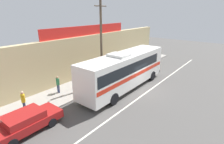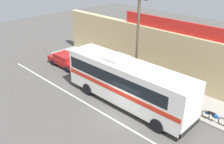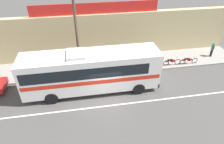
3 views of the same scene
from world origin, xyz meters
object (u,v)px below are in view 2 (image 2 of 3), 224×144
object	(u,v)px
intercity_bus	(126,81)
pedestrian_by_curb	(87,53)
motorcycle_purple	(184,103)
utility_pole	(137,42)
parked_car	(66,60)
motorcycle_red	(214,116)
pedestrian_far_right	(117,61)

from	to	relation	value
intercity_bus	pedestrian_by_curb	bearing A→B (deg)	158.90
intercity_bus	motorcycle_purple	bearing A→B (deg)	33.95
intercity_bus	utility_pole	distance (m)	3.38
parked_car	motorcycle_red	size ratio (longest dim) A/B	2.43
motorcycle_red	pedestrian_far_right	distance (m)	11.21
intercity_bus	utility_pole	bearing A→B (deg)	110.56
intercity_bus	pedestrian_by_curb	distance (m)	9.22
motorcycle_red	pedestrian_far_right	bearing A→B (deg)	171.01
utility_pole	pedestrian_far_right	distance (m)	5.59
motorcycle_red	motorcycle_purple	xyz separation A→B (m)	(-2.42, 0.12, 0.00)
utility_pole	pedestrian_by_curb	xyz separation A→B (m)	(-7.72, 1.06, -3.31)
intercity_bus	parked_car	size ratio (longest dim) A/B	2.50
parked_car	intercity_bus	bearing A→B (deg)	-6.58
utility_pole	pedestrian_far_right	world-z (taller)	utility_pole
parked_car	pedestrian_by_curb	size ratio (longest dim) A/B	2.58
motorcycle_red	pedestrian_far_right	world-z (taller)	pedestrian_far_right
utility_pole	motorcycle_purple	size ratio (longest dim) A/B	4.40
motorcycle_purple	pedestrian_by_curb	world-z (taller)	pedestrian_by_curb
intercity_bus	pedestrian_far_right	distance (m)	6.48
pedestrian_far_right	parked_car	bearing A→B (deg)	-146.83
parked_car	pedestrian_by_curb	bearing A→B (deg)	65.58
parked_car	motorcycle_purple	world-z (taller)	parked_car
intercity_bus	motorcycle_red	bearing A→B (deg)	21.31
motorcycle_red	pedestrian_by_curb	distance (m)	14.78
parked_car	utility_pole	distance (m)	9.54
intercity_bus	pedestrian_far_right	size ratio (longest dim) A/B	6.78
intercity_bus	pedestrian_far_right	xyz separation A→B (m)	(-4.88, 4.16, -0.97)
parked_car	pedestrian_by_curb	world-z (taller)	pedestrian_by_curb
intercity_bus	utility_pole	xyz separation A→B (m)	(-0.84, 2.24, 2.39)
parked_car	utility_pole	xyz separation A→B (m)	(8.71, 1.14, 3.72)
motorcycle_purple	intercity_bus	bearing A→B (deg)	-146.05
motorcycle_red	utility_pole	bearing A→B (deg)	-178.60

